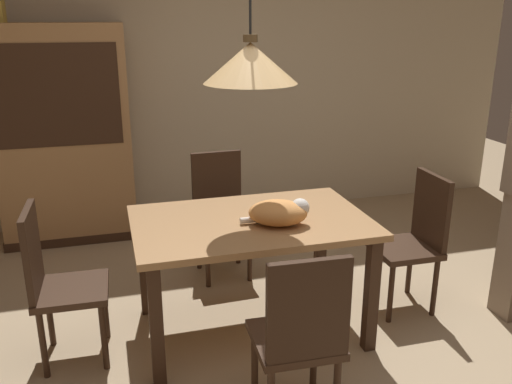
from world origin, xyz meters
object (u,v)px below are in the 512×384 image
(dining_table, at_px, (251,235))
(chair_far_back, at_px, (220,209))
(cat_sleeping, at_px, (280,212))
(pendant_lamp, at_px, (250,62))
(book_yellow_short, at_px, (1,10))
(chair_right_side, at_px, (415,236))
(chair_near_front, at_px, (300,334))
(chair_left_side, at_px, (55,279))
(hutch_bookcase, at_px, (64,140))

(dining_table, height_order, chair_far_back, chair_far_back)
(cat_sleeping, height_order, pendant_lamp, pendant_lamp)
(book_yellow_short, bearing_deg, chair_right_side, -35.86)
(chair_near_front, height_order, chair_left_side, same)
(chair_left_side, xyz_separation_m, cat_sleeping, (1.26, -0.13, 0.32))
(dining_table, distance_m, hutch_bookcase, 2.22)
(chair_far_back, xyz_separation_m, pendant_lamp, (0.00, -0.88, 1.15))
(hutch_bookcase, bearing_deg, chair_far_back, -41.81)
(chair_far_back, bearing_deg, chair_right_side, -37.87)
(dining_table, relative_size, chair_far_back, 1.51)
(dining_table, xyz_separation_m, chair_right_side, (1.13, -0.00, -0.14))
(dining_table, height_order, hutch_bookcase, hutch_bookcase)
(chair_near_front, xyz_separation_m, hutch_bookcase, (-1.13, 2.77, 0.38))
(dining_table, relative_size, hutch_bookcase, 0.76)
(hutch_bookcase, bearing_deg, chair_left_side, -89.76)
(chair_right_side, distance_m, chair_left_side, 2.26)
(chair_far_back, distance_m, book_yellow_short, 2.30)
(chair_far_back, relative_size, chair_right_side, 1.00)
(book_yellow_short, bearing_deg, chair_left_side, -79.08)
(chair_near_front, height_order, cat_sleeping, chair_near_front)
(chair_near_front, distance_m, chair_left_side, 1.43)
(chair_near_front, distance_m, cat_sleeping, 0.82)
(chair_right_side, relative_size, cat_sleeping, 2.29)
(chair_left_side, xyz_separation_m, pendant_lamp, (1.13, -0.00, 1.15))
(dining_table, relative_size, chair_near_front, 1.51)
(chair_left_side, relative_size, cat_sleeping, 2.29)
(dining_table, height_order, book_yellow_short, book_yellow_short)
(chair_far_back, xyz_separation_m, book_yellow_short, (-1.49, 1.02, 1.43))
(chair_near_front, distance_m, pendant_lamp, 1.45)
(hutch_bookcase, bearing_deg, chair_right_side, -39.90)
(hutch_bookcase, distance_m, book_yellow_short, 1.11)
(hutch_bookcase, height_order, book_yellow_short, book_yellow_short)
(chair_right_side, bearing_deg, chair_far_back, 142.13)
(pendant_lamp, distance_m, hutch_bookcase, 2.34)
(hutch_bookcase, bearing_deg, book_yellow_short, 179.76)
(chair_far_back, relative_size, cat_sleeping, 2.29)
(chair_left_side, bearing_deg, chair_near_front, -38.05)
(pendant_lamp, bearing_deg, chair_far_back, 90.17)
(pendant_lamp, bearing_deg, chair_right_side, -0.06)
(chair_far_back, distance_m, cat_sleeping, 1.07)
(chair_left_side, relative_size, pendant_lamp, 0.72)
(dining_table, distance_m, book_yellow_short, 2.74)
(pendant_lamp, bearing_deg, chair_near_front, -90.19)
(pendant_lamp, bearing_deg, chair_left_side, 179.87)
(book_yellow_short, bearing_deg, hutch_bookcase, -0.24)
(chair_far_back, relative_size, chair_left_side, 1.00)
(chair_left_side, bearing_deg, hutch_bookcase, 90.24)
(dining_table, xyz_separation_m, cat_sleeping, (0.14, -0.13, 0.18))
(chair_left_side, relative_size, hutch_bookcase, 0.50)
(dining_table, bearing_deg, chair_left_side, 179.87)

